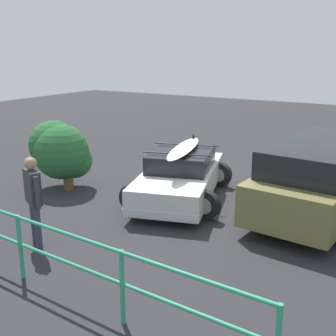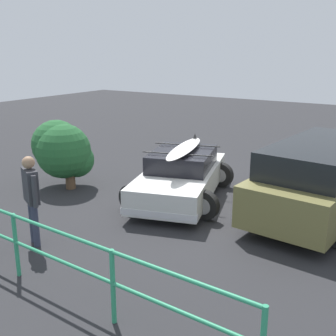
# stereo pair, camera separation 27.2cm
# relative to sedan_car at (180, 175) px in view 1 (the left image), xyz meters

# --- Properties ---
(ground_plane) EXTENTS (44.00, 44.00, 0.02)m
(ground_plane) POSITION_rel_sedan_car_xyz_m (-0.57, 0.18, -0.61)
(ground_plane) COLOR #28282B
(ground_plane) RESTS_ON ground
(sedan_car) EXTENTS (3.02, 4.29, 1.50)m
(sedan_car) POSITION_rel_sedan_car_xyz_m (0.00, 0.00, 0.00)
(sedan_car) COLOR silver
(sedan_car) RESTS_ON ground
(suv_car) EXTENTS (2.95, 5.00, 1.71)m
(suv_car) POSITION_rel_sedan_car_xyz_m (-3.26, -0.72, 0.30)
(suv_car) COLOR brown
(suv_car) RESTS_ON ground
(person_bystander) EXTENTS (0.63, 0.41, 1.78)m
(person_bystander) POSITION_rel_sedan_car_xyz_m (1.06, 3.82, 0.47)
(person_bystander) COLOR #33384C
(person_bystander) RESTS_ON ground
(railing_fence) EXTENTS (8.78, 0.58, 1.12)m
(railing_fence) POSITION_rel_sedan_car_xyz_m (0.35, 4.79, 0.16)
(railing_fence) COLOR #2D9366
(railing_fence) RESTS_ON ground
(bush_near_left) EXTENTS (1.71, 1.49, 1.85)m
(bush_near_left) POSITION_rel_sedan_car_xyz_m (3.21, 0.91, 0.46)
(bush_near_left) COLOR brown
(bush_near_left) RESTS_ON ground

